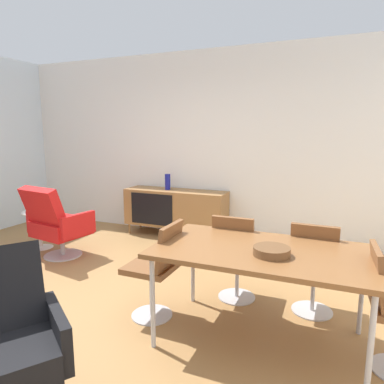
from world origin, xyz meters
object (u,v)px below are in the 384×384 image
(dining_chair_near_window, at_px, (157,266))
(side_table_round, at_px, (40,225))
(vase_cobalt, at_px, (168,182))
(dining_table, at_px, (262,254))
(wooden_bowl_on_table, at_px, (272,251))
(dining_chair_back_right, at_px, (314,264))
(sideboard, at_px, (175,208))
(lounge_chair_red, at_px, (56,222))
(dining_chair_back_left, at_px, (236,253))
(fruit_bowl, at_px, (39,209))

(dining_chair_near_window, relative_size, side_table_round, 1.65)
(vase_cobalt, height_order, dining_table, vase_cobalt)
(wooden_bowl_on_table, height_order, dining_chair_back_right, dining_chair_back_right)
(wooden_bowl_on_table, bearing_deg, side_table_round, 161.44)
(dining_chair_near_window, height_order, side_table_round, dining_chair_near_window)
(dining_table, xyz_separation_m, dining_chair_near_window, (-0.89, -0.00, -0.23))
(dining_table, distance_m, side_table_round, 3.46)
(sideboard, relative_size, lounge_chair_red, 1.69)
(sideboard, relative_size, side_table_round, 3.08)
(dining_chair_back_left, bearing_deg, dining_chair_near_window, -133.94)
(dining_chair_back_right, bearing_deg, sideboard, 141.31)
(vase_cobalt, height_order, side_table_round, vase_cobalt)
(side_table_round, bearing_deg, dining_chair_back_left, -8.93)
(dining_chair_back_right, relative_size, dining_chair_back_left, 1.00)
(wooden_bowl_on_table, xyz_separation_m, dining_chair_near_window, (-0.98, 0.11, -0.30))
(dining_chair_near_window, height_order, lounge_chair_red, lounge_chair_red)
(vase_cobalt, height_order, dining_chair_near_window, vase_cobalt)
(vase_cobalt, height_order, lounge_chair_red, vase_cobalt)
(dining_table, bearing_deg, lounge_chair_red, 163.63)
(wooden_bowl_on_table, distance_m, dining_chair_back_left, 0.85)
(vase_cobalt, xyz_separation_m, dining_chair_back_right, (2.26, -1.71, -0.37))
(vase_cobalt, relative_size, side_table_round, 0.47)
(dining_chair_back_right, relative_size, side_table_round, 1.65)
(side_table_round, bearing_deg, dining_table, -17.26)
(dining_table, distance_m, dining_chair_back_right, 0.70)
(fruit_bowl, bearing_deg, dining_chair_back_right, -7.26)
(sideboard, xyz_separation_m, dining_chair_back_left, (1.44, -1.71, 0.03))
(wooden_bowl_on_table, relative_size, fruit_bowl, 1.30)
(vase_cobalt, relative_size, dining_chair_near_window, 0.28)
(dining_chair_back_right, height_order, dining_chair_back_left, same)
(sideboard, distance_m, dining_chair_near_window, 2.44)
(vase_cobalt, xyz_separation_m, dining_table, (1.91, -2.27, -0.14))
(sideboard, relative_size, fruit_bowl, 8.00)
(dining_table, height_order, lounge_chair_red, lounge_chair_red)
(dining_chair_back_left, height_order, side_table_round, dining_chair_back_left)
(vase_cobalt, xyz_separation_m, wooden_bowl_on_table, (2.00, -2.38, -0.07))
(lounge_chair_red, relative_size, side_table_round, 1.82)
(dining_chair_back_right, distance_m, side_table_round, 3.66)
(sideboard, relative_size, dining_table, 1.00)
(fruit_bowl, bearing_deg, dining_chair_near_window, -23.13)
(wooden_bowl_on_table, height_order, dining_chair_back_left, dining_chair_back_left)
(vase_cobalt, distance_m, fruit_bowl, 1.87)
(sideboard, bearing_deg, dining_table, -51.79)
(lounge_chair_red, distance_m, fruit_bowl, 0.55)
(vase_cobalt, bearing_deg, dining_chair_back_left, -47.54)
(dining_chair_back_left, distance_m, side_table_round, 2.97)
(dining_chair_near_window, distance_m, lounge_chair_red, 2.06)
(dining_chair_near_window, bearing_deg, lounge_chair_red, 156.62)
(vase_cobalt, xyz_separation_m, dining_chair_back_left, (1.56, -1.71, -0.37))
(wooden_bowl_on_table, height_order, side_table_round, wooden_bowl_on_table)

